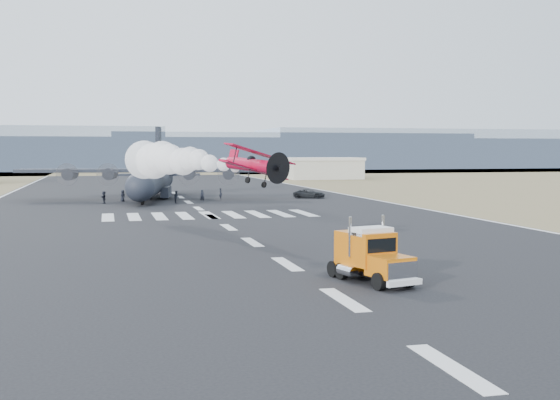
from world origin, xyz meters
name	(u,v)px	position (x,y,z in m)	size (l,w,h in m)	color
ground	(344,300)	(0.00, 0.00, 0.00)	(500.00, 500.00, 0.00)	black
scrub_far	(140,172)	(0.00, 230.00, 0.00)	(500.00, 80.00, 0.00)	olive
runway_markings	(198,208)	(0.00, 60.00, 0.01)	(60.00, 260.00, 0.01)	silver
ridge_seg_d	(136,154)	(0.00, 260.00, 6.50)	(150.00, 50.00, 13.00)	#8293A6
ridge_seg_e	(289,151)	(65.00, 260.00, 7.50)	(150.00, 50.00, 15.00)	#8293A6
ridge_seg_f	(426,149)	(130.00, 260.00, 8.50)	(150.00, 50.00, 17.00)	#8293A6
ridge_seg_g	(551,153)	(195.00, 260.00, 6.50)	(150.00, 50.00, 13.00)	#8293A6
hangar_right	(323,168)	(46.00, 150.00, 3.01)	(20.50, 12.50, 5.90)	#ACA999
semi_truck	(370,255)	(3.19, 4.39, 1.63)	(3.86, 7.56, 3.32)	black
aerobatic_biplane	(254,164)	(-0.68, 19.85, 6.80)	(6.80, 6.43, 3.42)	#A90B2F
smoke_trail	(161,159)	(-6.39, 41.46, 6.97)	(8.71, 25.84, 4.35)	white
transport_aircraft	(152,180)	(-4.91, 80.91, 3.11)	(41.73, 34.20, 12.06)	black
support_vehicle	(309,194)	(20.52, 76.52, 0.74)	(2.46, 5.33, 1.48)	black
crew_a	(221,194)	(5.73, 76.72, 0.91)	(0.66, 0.55, 1.82)	black
crew_b	(140,196)	(-7.17, 73.69, 0.92)	(0.89, 0.55, 1.83)	black
crew_c	(150,195)	(-5.42, 77.33, 0.93)	(1.20, 0.56, 1.86)	black
crew_d	(145,195)	(-6.16, 77.54, 0.78)	(0.91, 0.47, 1.56)	black
crew_e	(123,196)	(-9.68, 75.93, 0.89)	(0.87, 0.53, 1.78)	black
crew_f	(104,197)	(-12.49, 72.25, 0.93)	(1.72, 0.56, 1.85)	black
crew_g	(202,196)	(2.18, 72.35, 0.92)	(0.67, 0.55, 1.85)	black
crew_h	(176,197)	(-1.96, 70.32, 0.93)	(0.91, 0.56, 1.87)	black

